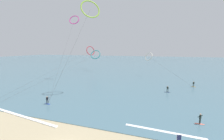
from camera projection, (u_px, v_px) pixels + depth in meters
The scene contains 12 objects.
sea_water at pixel (142, 63), 115.20m from camera, with size 400.00×200.00×0.08m, color slate.
surfer_coral at pixel (200, 120), 21.23m from camera, with size 1.40×0.73×1.70m.
surfer_cobalt at pixel (47, 101), 28.94m from camera, with size 1.40×0.64×1.70m.
surfer_amber at pixel (193, 84), 41.97m from camera, with size 1.40×0.73×1.70m.
surfer_navy at pixel (168, 90), 36.79m from camera, with size 1.40×0.63×1.70m.
kite_crimson at pixel (90, 51), 78.21m from camera, with size 4.15×52.96×12.93m.
kite_magenta at pixel (74, 20), 50.22m from camera, with size 9.51×24.89×23.52m.
kite_lime at pixel (90, 9), 33.24m from camera, with size 8.11×11.96×23.14m.
kite_ivory at pixel (149, 57), 57.64m from camera, with size 15.96×15.35×9.99m.
kite_teal at pixel (95, 55), 71.41m from camera, with size 5.30×48.86×10.77m.
wave_crest_near at pixel (16, 114), 24.48m from camera, with size 19.10×0.50×0.12m, color white.
wave_crest_mid at pixel (163, 132), 19.41m from camera, with size 10.71×0.50×0.12m, color white.
Camera 1 is at (9.98, -11.56, 11.52)m, focal length 22.34 mm.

